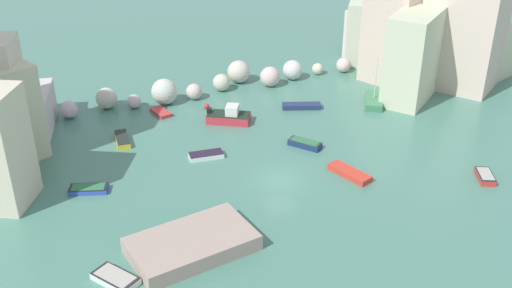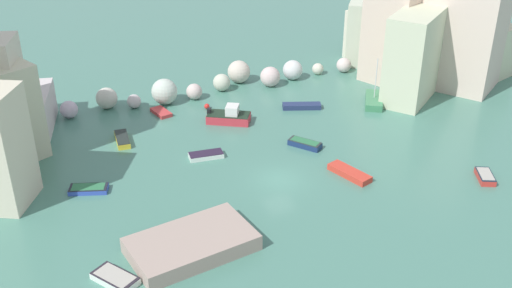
# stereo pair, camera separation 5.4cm
# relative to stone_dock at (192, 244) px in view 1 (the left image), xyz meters

# --- Properties ---
(cove_water) EXTENTS (160.00, 160.00, 0.00)m
(cove_water) POSITION_rel_stone_dock_xyz_m (9.82, 6.25, -0.60)
(cove_water) COLOR #487E6D
(cove_water) RESTS_ON ground
(cliff_headland_right) EXTENTS (20.08, 20.59, 14.51)m
(cliff_headland_right) POSITION_rel_stone_dock_xyz_m (35.76, 21.83, 4.44)
(cliff_headland_right) COLOR beige
(cliff_headland_right) RESTS_ON ground
(rock_breakwater) EXTENTS (34.02, 5.12, 2.76)m
(rock_breakwater) POSITION_rel_stone_dock_xyz_m (11.11, 26.19, 0.54)
(rock_breakwater) COLOR silver
(rock_breakwater) RESTS_ON ground
(stone_dock) EXTENTS (9.27, 6.25, 1.19)m
(stone_dock) POSITION_rel_stone_dock_xyz_m (0.00, 0.00, 0.00)
(stone_dock) COLOR #A58F83
(stone_dock) RESTS_ON ground
(channel_buoy) EXTENTS (0.56, 0.56, 0.56)m
(channel_buoy) POSITION_rel_stone_dock_xyz_m (8.98, 22.36, -0.31)
(channel_buoy) COLOR red
(channel_buoy) RESTS_ON cove_water
(moored_boat_0) EXTENTS (2.22, 2.78, 0.56)m
(moored_boat_0) POSITION_rel_stone_dock_xyz_m (25.85, -0.56, -0.30)
(moored_boat_0) COLOR red
(moored_boat_0) RESTS_ON cove_water
(moored_boat_1) EXTENTS (3.93, 4.71, 5.10)m
(moored_boat_1) POSITION_rel_stone_dock_xyz_m (25.84, 16.49, -0.21)
(moored_boat_1) COLOR #3C8256
(moored_boat_1) RESTS_ON cove_water
(moored_boat_2) EXTENTS (3.04, 3.54, 0.53)m
(moored_boat_2) POSITION_rel_stone_dock_xyz_m (-5.67, -1.11, -0.31)
(moored_boat_2) COLOR white
(moored_boat_2) RESTS_ON cove_water
(moored_boat_3) EXTENTS (3.20, 1.59, 0.49)m
(moored_boat_3) POSITION_rel_stone_dock_xyz_m (5.39, 12.39, -0.35)
(moored_boat_3) COLOR white
(moored_boat_3) RESTS_ON cove_water
(moored_boat_4) EXTENTS (1.46, 3.41, 0.57)m
(moored_boat_4) POSITION_rel_stone_dock_xyz_m (-0.86, 18.40, -0.31)
(moored_boat_4) COLOR yellow
(moored_boat_4) RESTS_ON cove_water
(moored_boat_5) EXTENTS (4.15, 2.50, 0.53)m
(moored_boat_5) POSITION_rel_stone_dock_xyz_m (18.18, 18.47, -0.33)
(moored_boat_5) COLOR navy
(moored_boat_5) RESTS_ON cove_water
(moored_boat_6) EXTENTS (2.71, 3.17, 0.60)m
(moored_boat_6) POSITION_rel_stone_dock_xyz_m (14.54, 10.72, -0.28)
(moored_boat_6) COLOR navy
(moored_boat_6) RESTS_ON cove_water
(moored_boat_7) EXTENTS (2.45, 4.22, 0.54)m
(moored_boat_7) POSITION_rel_stone_dock_xyz_m (15.61, 4.50, -0.33)
(moored_boat_7) COLOR red
(moored_boat_7) RESTS_ON cove_water
(moored_boat_8) EXTENTS (3.39, 2.32, 0.46)m
(moored_boat_8) POSITION_rel_stone_dock_xyz_m (-5.33, 10.85, -0.35)
(moored_boat_8) COLOR #3450BD
(moored_boat_8) RESTS_ON cove_water
(moored_boat_9) EXTENTS (1.79, 2.81, 0.37)m
(moored_boat_9) POSITION_rel_stone_dock_xyz_m (4.19, 23.01, -0.41)
(moored_boat_9) COLOR #C63A3B
(moored_boat_9) RESTS_ON cove_water
(moored_boat_10) EXTENTS (4.65, 3.90, 1.83)m
(moored_boat_10) POSITION_rel_stone_dock_xyz_m (9.97, 18.43, 0.03)
(moored_boat_10) COLOR #C3313D
(moored_boat_10) RESTS_ON cove_water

